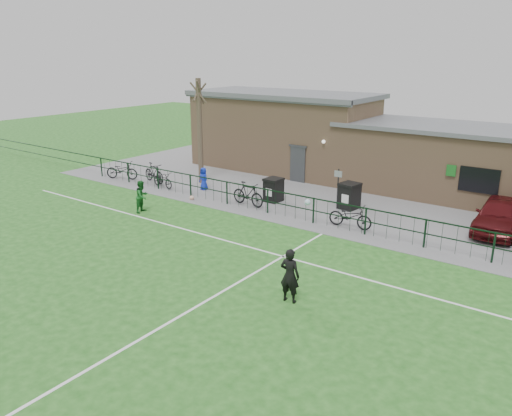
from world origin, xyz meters
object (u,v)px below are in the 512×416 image
Objects in this scene: spectator_child at (204,179)px; ball_ground at (192,198)px; bicycle_a at (122,170)px; sign_post at (338,189)px; bicycle_d at (248,194)px; bicycle_e at (350,216)px; bare_tree at (200,132)px; wheelie_bin_left at (274,191)px; bicycle_c at (163,180)px; wheelie_bin_right at (349,197)px; outfield_player at (142,196)px; car_maroon at (499,215)px; bicycle_b at (154,173)px.

spectator_child is 2.12m from ball_ground.
bicycle_a is 1.61× the size of spectator_child.
bicycle_d is at bearing -151.02° from sign_post.
bare_tree is at bearing 73.97° from bicycle_e.
wheelie_bin_left is 0.57× the size of bicycle_d.
bicycle_c is 3.17m from ball_ground.
bicycle_c is (-9.87, -2.18, -0.55)m from sign_post.
bicycle_e is at bearing 4.10° from spectator_child.
bare_tree is at bearing -85.96° from bicycle_a.
outfield_player reaches higher than wheelie_bin_right.
bicycle_a is 1.02× the size of bicycle_d.
wheelie_bin_left is 0.67× the size of bicycle_c.
ball_ground is at bearing -156.02° from sign_post.
bicycle_e is at bearing 6.06° from ball_ground.
bicycle_c is at bearing 85.28° from bicycle_e.
bicycle_c is at bearing 21.70° from outfield_player.
bicycle_d is at bearing -22.54° from bare_tree.
bicycle_c is 1.36× the size of spectator_child.
wheelie_bin_right is (9.33, 0.43, -2.38)m from bare_tree.
wheelie_bin_right is at bearing 39.06° from sign_post.
bare_tree is 6.44m from outfield_player.
car_maroon reaches higher than wheelie_bin_left.
wheelie_bin_left is 0.58× the size of bicycle_e.
bare_tree is 3.45m from bicycle_c.
wheelie_bin_left is 0.90× the size of spectator_child.
bicycle_b is at bearing 91.72° from bicycle_d.
bicycle_b is 12.85m from bicycle_e.
ball_ground is (3.03, -0.87, -0.35)m from bicycle_c.
wheelie_bin_left reaches higher than bicycle_a.
car_maroon is (7.08, 1.15, -0.26)m from sign_post.
spectator_child reaches higher than bicycle_d.
car_maroon is 11.42m from bicycle_d.
car_maroon is 6.28m from bicycle_e.
bicycle_e reaches higher than bicycle_c.
bicycle_d is (9.46, 0.12, 0.06)m from bicycle_a.
bare_tree is 3.07× the size of bicycle_e.
bare_tree is 16.15m from car_maroon.
outfield_player is at bearing -100.40° from ball_ground.
outfield_player is at bearing -132.54° from wheelie_bin_right.
wheelie_bin_right is at bearing 21.96° from bicycle_e.
car_maroon is (6.62, 0.78, 0.14)m from wheelie_bin_right.
bicycle_a is at bearing -160.48° from wheelie_bin_right.
bicycle_b is at bearing 83.10° from bicycle_e.
bicycle_c is at bearing 95.63° from bicycle_d.
car_maroon is 18.40m from bicycle_b.
bare_tree is 3.03× the size of bicycle_d.
car_maroon reaches higher than ball_ground.
bicycle_d is at bearing -80.20° from bicycle_c.
bicycle_e is at bearing -111.82° from bicycle_a.
bicycle_a is 1.03× the size of bicycle_e.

